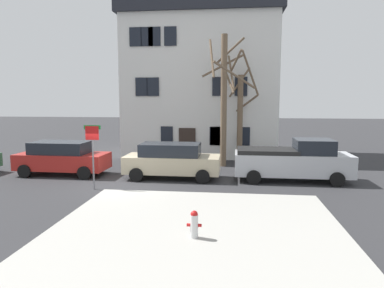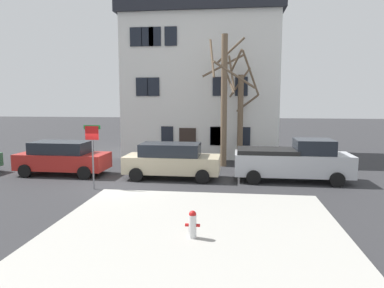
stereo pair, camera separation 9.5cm
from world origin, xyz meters
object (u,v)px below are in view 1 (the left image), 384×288
object	(u,v)px
building_main	(201,77)
bicycle_leaning	(32,159)
tree_bare_near	(224,95)
fire_hydrant	(194,224)
car_beige_wagon	(172,160)
street_sign_pole	(93,145)
pickup_truck_silver	(293,161)
car_red_wagon	(62,158)
tree_bare_mid	(240,112)

from	to	relation	value
building_main	bicycle_leaning	distance (m)	12.66
tree_bare_near	fire_hydrant	bearing A→B (deg)	-92.69
car_beige_wagon	street_sign_pole	bearing A→B (deg)	-140.19
fire_hydrant	car_beige_wagon	bearing A→B (deg)	104.22
building_main	fire_hydrant	bearing A→B (deg)	-85.67
fire_hydrant	bicycle_leaning	bearing A→B (deg)	136.68
bicycle_leaning	pickup_truck_silver	bearing A→B (deg)	-9.43
car_beige_wagon	fire_hydrant	bearing A→B (deg)	-75.78
car_red_wagon	bicycle_leaning	xyz separation A→B (m)	(-3.20, 2.46, -0.55)
street_sign_pole	fire_hydrant	bearing A→B (deg)	-46.02
tree_bare_near	fire_hydrant	world-z (taller)	tree_bare_near
street_sign_pole	bicycle_leaning	world-z (taller)	street_sign_pole
car_beige_wagon	fire_hydrant	xyz separation A→B (m)	(1.98, -7.80, -0.40)
building_main	pickup_truck_silver	size ratio (longest dim) A/B	1.98
car_red_wagon	tree_bare_mid	bearing A→B (deg)	25.36
tree_bare_mid	fire_hydrant	world-z (taller)	tree_bare_mid
building_main	tree_bare_near	size ratio (longest dim) A/B	1.43
fire_hydrant	street_sign_pole	world-z (taller)	street_sign_pole
street_sign_pole	bicycle_leaning	distance (m)	8.16
car_beige_wagon	fire_hydrant	size ratio (longest dim) A/B	6.09
building_main	tree_bare_mid	distance (m)	5.41
pickup_truck_silver	street_sign_pole	bearing A→B (deg)	-163.34
car_beige_wagon	street_sign_pole	size ratio (longest dim) A/B	1.67
building_main	car_red_wagon	xyz separation A→B (m)	(-6.65, -8.46, -4.66)
car_beige_wagon	building_main	bearing A→B (deg)	85.20
building_main	street_sign_pole	distance (m)	12.39
car_beige_wagon	fire_hydrant	distance (m)	8.06
car_red_wagon	bicycle_leaning	world-z (taller)	car_red_wagon
car_red_wagon	pickup_truck_silver	bearing A→B (deg)	-0.27
tree_bare_near	car_beige_wagon	xyz separation A→B (m)	(-2.51, -3.64, -3.30)
fire_hydrant	street_sign_pole	size ratio (longest dim) A/B	0.27
tree_bare_mid	pickup_truck_silver	bearing A→B (deg)	-60.72
tree_bare_near	street_sign_pole	world-z (taller)	tree_bare_near
building_main	street_sign_pole	bearing A→B (deg)	-108.72
building_main	car_red_wagon	size ratio (longest dim) A/B	2.32
tree_bare_mid	fire_hydrant	distance (m)	12.83
tree_bare_near	street_sign_pole	xyz separation A→B (m)	(-5.59, -6.20, -2.23)
building_main	car_beige_wagon	xyz separation A→B (m)	(-0.73, -8.67, -4.65)
car_red_wagon	fire_hydrant	bearing A→B (deg)	-45.41
fire_hydrant	tree_bare_mid	bearing A→B (deg)	83.16
tree_bare_mid	pickup_truck_silver	distance (m)	5.62
tree_bare_mid	car_beige_wagon	size ratio (longest dim) A/B	1.42
car_red_wagon	pickup_truck_silver	size ratio (longest dim) A/B	0.85
pickup_truck_silver	street_sign_pole	distance (m)	9.53
street_sign_pole	car_red_wagon	bearing A→B (deg)	135.72
tree_bare_near	street_sign_pole	distance (m)	8.64
building_main	tree_bare_near	bearing A→B (deg)	-70.45
pickup_truck_silver	tree_bare_mid	bearing A→B (deg)	119.28
building_main	car_red_wagon	bearing A→B (deg)	-128.15
tree_bare_mid	car_red_wagon	world-z (taller)	tree_bare_mid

